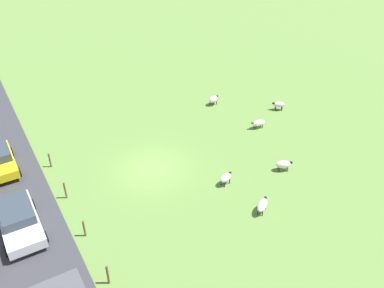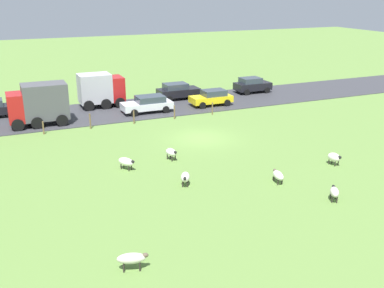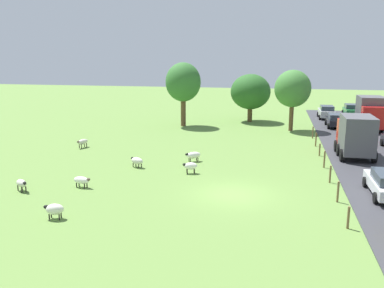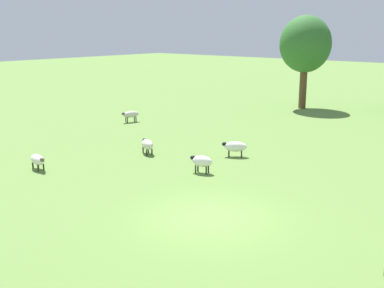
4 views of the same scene
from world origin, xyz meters
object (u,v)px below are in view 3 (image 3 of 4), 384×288
at_px(sheep_2, 190,166).
at_px(sheep_5, 22,183).
at_px(sheep_4, 82,180).
at_px(car_7, 336,120).
at_px(sheep_1, 137,161).
at_px(sheep_3, 193,155).
at_px(tree_1, 251,92).
at_px(tree_2, 293,89).
at_px(sheep_6, 83,142).
at_px(truck_1, 371,113).
at_px(sheep_0, 54,209).
at_px(tree_0, 183,82).
at_px(truck_2, 356,135).
at_px(car_8, 326,112).
at_px(car_1, 352,110).

height_order(sheep_2, sheep_5, sheep_2).
xyz_separation_m(sheep_4, car_7, (18.33, 25.82, 0.39)).
height_order(sheep_1, sheep_3, sheep_3).
height_order(tree_1, tree_2, tree_2).
height_order(sheep_3, sheep_6, sheep_3).
xyz_separation_m(truck_1, car_7, (-3.38, 1.24, -1.10)).
distance_m(sheep_2, sheep_6, 12.61).
bearing_deg(tree_1, sheep_0, -102.67).
distance_m(sheep_3, sheep_5, 12.60).
height_order(sheep_2, tree_1, tree_1).
xyz_separation_m(sheep_3, sheep_6, (-10.66, 2.75, 0.02)).
height_order(sheep_1, tree_2, tree_2).
xyz_separation_m(sheep_2, truck_1, (15.72, 20.17, 1.43)).
height_order(tree_0, tree_2, tree_0).
relative_size(sheep_0, car_7, 0.25).
height_order(sheep_3, tree_1, tree_1).
distance_m(sheep_0, truck_1, 36.09).
xyz_separation_m(tree_1, car_7, (9.90, -2.36, -2.82)).
xyz_separation_m(sheep_5, truck_2, (21.20, 12.90, 1.36)).
bearing_deg(car_8, tree_0, -151.74).
bearing_deg(tree_2, tree_0, 177.50).
height_order(tree_2, truck_2, tree_2).
bearing_deg(sheep_0, truck_1, 54.92).
bearing_deg(sheep_3, sheep_2, -81.87).
distance_m(sheep_1, sheep_5, 8.29).
bearing_deg(sheep_6, sheep_4, -63.72).
xyz_separation_m(sheep_4, truck_2, (17.97, 11.47, 1.40)).
height_order(sheep_6, car_1, car_1).
bearing_deg(car_8, tree_2, -116.13).
bearing_deg(car_8, car_7, -86.92).
bearing_deg(sheep_5, truck_1, 46.19).
distance_m(sheep_5, truck_2, 24.86).
height_order(sheep_3, truck_1, truck_1).
bearing_deg(sheep_5, sheep_6, 99.10).
bearing_deg(sheep_6, sheep_1, -36.98).
height_order(sheep_1, sheep_5, sheep_1).
xyz_separation_m(sheep_5, truck_1, (24.95, 26.01, 1.46)).
bearing_deg(tree_2, truck_2, -67.49).
relative_size(sheep_3, tree_0, 0.17).
height_order(sheep_4, car_1, car_1).
relative_size(sheep_5, truck_1, 0.23).
relative_size(sheep_6, tree_1, 0.23).
bearing_deg(truck_2, sheep_5, -148.68).
height_order(sheep_4, sheep_5, sheep_5).
height_order(sheep_5, car_7, car_7).
distance_m(sheep_3, car_8, 27.77).
height_order(sheep_4, tree_2, tree_2).
relative_size(car_1, car_8, 0.90).
bearing_deg(sheep_3, car_8, 63.38).
bearing_deg(sheep_3, sheep_0, -109.90).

